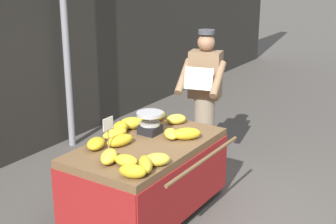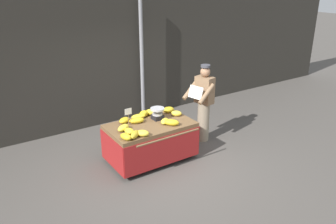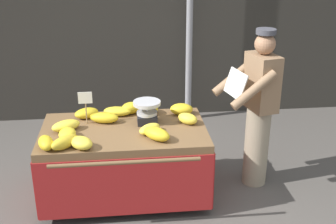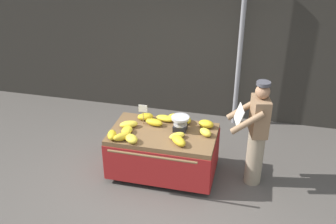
% 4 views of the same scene
% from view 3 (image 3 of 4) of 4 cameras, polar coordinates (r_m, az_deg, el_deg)
% --- Properties ---
extents(ground_plane, '(60.00, 60.00, 0.00)m').
position_cam_3_polar(ground_plane, '(4.44, -4.15, -13.41)').
color(ground_plane, '#514C47').
extents(street_pole, '(0.09, 0.09, 3.15)m').
position_cam_3_polar(street_pole, '(6.14, 2.84, 12.81)').
color(street_pole, gray).
rests_on(street_pole, ground).
extents(banana_cart, '(1.67, 1.17, 0.77)m').
position_cam_3_polar(banana_cart, '(4.49, -5.66, -4.68)').
color(banana_cart, brown).
rests_on(banana_cart, ground).
extents(weighing_scale, '(0.28, 0.28, 0.23)m').
position_cam_3_polar(weighing_scale, '(4.47, -2.74, -0.01)').
color(weighing_scale, black).
rests_on(weighing_scale, banana_cart).
extents(price_sign, '(0.14, 0.01, 0.34)m').
position_cam_3_polar(price_sign, '(4.48, -10.67, 1.43)').
color(price_sign, '#997A51').
rests_on(price_sign, banana_cart).
extents(banana_bunch_0, '(0.17, 0.24, 0.09)m').
position_cam_3_polar(banana_bunch_0, '(4.27, -12.93, -2.77)').
color(banana_bunch_0, yellow).
rests_on(banana_bunch_0, banana_cart).
extents(banana_bunch_1, '(0.32, 0.26, 0.11)m').
position_cam_3_polar(banana_bunch_1, '(4.43, -13.10, -1.74)').
color(banana_bunch_1, yellow).
rests_on(banana_bunch_1, banana_cart).
extents(banana_bunch_2, '(0.30, 0.26, 0.10)m').
position_cam_3_polar(banana_bunch_2, '(4.69, -10.53, -0.14)').
color(banana_bunch_2, gold).
rests_on(banana_bunch_2, banana_cart).
extents(banana_bunch_3, '(0.25, 0.25, 0.11)m').
position_cam_3_polar(banana_bunch_3, '(4.48, 2.56, -0.86)').
color(banana_bunch_3, yellow).
rests_on(banana_bunch_3, banana_cart).
extents(banana_bunch_4, '(0.25, 0.21, 0.13)m').
position_cam_3_polar(banana_bunch_4, '(4.74, -4.87, 0.53)').
color(banana_bunch_4, gold).
rests_on(banana_bunch_4, banana_cart).
extents(banana_bunch_5, '(0.29, 0.28, 0.12)m').
position_cam_3_polar(banana_bunch_5, '(4.08, -13.21, -3.83)').
color(banana_bunch_5, gold).
rests_on(banana_bunch_5, banana_cart).
extents(banana_bunch_6, '(0.26, 0.20, 0.12)m').
position_cam_3_polar(banana_bunch_6, '(4.69, 1.76, 0.37)').
color(banana_bunch_6, gold).
rests_on(banana_bunch_6, banana_cart).
extents(banana_bunch_7, '(0.31, 0.32, 0.12)m').
position_cam_3_polar(banana_bunch_7, '(4.13, -1.48, -2.84)').
color(banana_bunch_7, gold).
rests_on(banana_bunch_7, banana_cart).
extents(banana_bunch_8, '(0.32, 0.21, 0.11)m').
position_cam_3_polar(banana_bunch_8, '(4.55, -8.29, -0.72)').
color(banana_bunch_8, gold).
rests_on(banana_bunch_8, banana_cart).
extents(banana_bunch_9, '(0.28, 0.27, 0.09)m').
position_cam_3_polar(banana_bunch_9, '(4.27, -2.40, -2.20)').
color(banana_bunch_9, yellow).
rests_on(banana_bunch_9, banana_cart).
extents(banana_bunch_10, '(0.20, 0.27, 0.12)m').
position_cam_3_polar(banana_bunch_10, '(4.11, -15.56, -3.87)').
color(banana_bunch_10, gold).
rests_on(banana_bunch_10, banana_cart).
extents(banana_bunch_11, '(0.32, 0.20, 0.09)m').
position_cam_3_polar(banana_bunch_11, '(4.70, -6.58, 0.09)').
color(banana_bunch_11, yellow).
rests_on(banana_bunch_11, banana_cart).
extents(banana_bunch_12, '(0.30, 0.31, 0.13)m').
position_cam_3_polar(banana_bunch_12, '(4.73, -2.66, 0.54)').
color(banana_bunch_12, yellow).
rests_on(banana_bunch_12, banana_cart).
extents(banana_bunch_13, '(0.28, 0.28, 0.11)m').
position_cam_3_polar(banana_bunch_13, '(4.04, -11.16, -3.95)').
color(banana_bunch_13, yellow).
rests_on(banana_bunch_13, banana_cart).
extents(vendor_person, '(0.65, 0.61, 1.71)m').
position_cam_3_polar(vendor_person, '(4.68, 11.61, 0.36)').
color(vendor_person, gray).
rests_on(vendor_person, ground).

